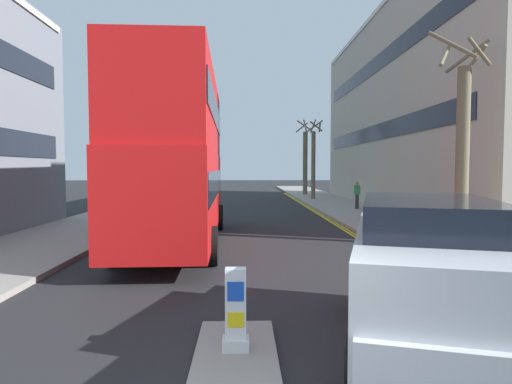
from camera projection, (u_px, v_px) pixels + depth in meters
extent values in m
cube|color=gray|center=(390.00, 225.00, 18.91)|extent=(4.00, 80.00, 0.14)
cube|color=gray|center=(89.00, 226.00, 18.54)|extent=(4.00, 80.00, 0.14)
cube|color=yellow|center=(354.00, 234.00, 16.86)|extent=(0.10, 56.00, 0.01)
cube|color=yellow|center=(350.00, 234.00, 16.86)|extent=(0.10, 56.00, 0.01)
cube|color=gray|center=(236.00, 353.00, 5.87)|extent=(1.10, 2.20, 0.10)
cube|color=silver|center=(236.00, 344.00, 5.86)|extent=(0.36, 0.28, 0.16)
cube|color=white|center=(236.00, 303.00, 5.83)|extent=(0.28, 0.20, 0.95)
cube|color=blue|center=(236.00, 292.00, 5.72)|extent=(0.22, 0.01, 0.26)
cube|color=yellow|center=(236.00, 320.00, 5.74)|extent=(0.22, 0.01, 0.20)
cube|color=red|center=(179.00, 192.00, 14.56)|extent=(2.79, 10.86, 2.60)
cube|color=red|center=(178.00, 116.00, 14.42)|extent=(2.74, 10.65, 2.50)
cube|color=black|center=(179.00, 183.00, 14.55)|extent=(2.81, 10.43, 0.84)
cube|color=black|center=(178.00, 113.00, 14.42)|extent=(2.80, 10.22, 0.80)
cube|color=yellow|center=(193.00, 152.00, 19.84)|extent=(2.00, 0.11, 0.44)
cube|color=maroon|center=(178.00, 76.00, 14.35)|extent=(2.51, 9.78, 0.10)
cylinder|color=black|center=(158.00, 217.00, 17.90)|extent=(0.33, 1.05, 1.04)
cylinder|color=black|center=(219.00, 217.00, 18.04)|extent=(0.33, 1.05, 1.04)
cylinder|color=black|center=(115.00, 247.00, 11.22)|extent=(0.33, 1.05, 1.04)
cylinder|color=black|center=(212.00, 246.00, 11.36)|extent=(0.33, 1.05, 1.04)
cube|color=silver|center=(428.00, 285.00, 5.98)|extent=(3.17, 5.05, 1.50)
cube|color=black|center=(428.00, 226.00, 6.08)|extent=(2.52, 3.42, 0.76)
cube|color=silver|center=(451.00, 363.00, 4.18)|extent=(2.07, 1.64, 0.67)
cube|color=orange|center=(428.00, 281.00, 5.98)|extent=(3.08, 4.69, 0.10)
cylinder|color=black|center=(356.00, 366.00, 4.84)|extent=(0.41, 0.71, 0.68)
cylinder|color=black|center=(475.00, 302.00, 7.18)|extent=(0.41, 0.71, 0.68)
cylinder|color=black|center=(362.00, 294.00, 7.65)|extent=(0.41, 0.71, 0.68)
cylinder|color=#2D2D38|center=(357.00, 202.00, 25.74)|extent=(0.22, 0.22, 0.85)
cube|color=#338C4C|center=(357.00, 190.00, 25.71)|extent=(0.34, 0.22, 0.56)
sphere|color=#9E7051|center=(357.00, 183.00, 25.68)|extent=(0.20, 0.20, 0.20)
cylinder|color=#6B6047|center=(462.00, 155.00, 14.00)|extent=(0.42, 0.42, 5.64)
cylinder|color=#6B6047|center=(477.00, 58.00, 13.91)|extent=(0.28, 0.91, 0.68)
cylinder|color=#6B6047|center=(467.00, 57.00, 14.38)|extent=(1.21, 0.82, 1.00)
cylinder|color=#6B6047|center=(445.00, 56.00, 14.15)|extent=(0.83, 1.09, 0.93)
cylinder|color=#6B6047|center=(453.00, 45.00, 13.32)|extent=(1.06, 1.37, 1.19)
cylinder|color=#6B6047|center=(479.00, 51.00, 13.37)|extent=(1.02, 0.56, 0.80)
cylinder|color=#6B6047|center=(313.00, 165.00, 34.15)|extent=(0.33, 0.33, 5.29)
cylinder|color=#6B6047|center=(320.00, 127.00, 33.96)|extent=(0.21, 1.02, 0.76)
cylinder|color=#6B6047|center=(315.00, 126.00, 34.61)|extent=(1.33, 0.48, 0.99)
cylinder|color=#6B6047|center=(305.00, 125.00, 33.97)|extent=(0.13, 1.40, 1.03)
cylinder|color=#6B6047|center=(316.00, 126.00, 33.51)|extent=(1.05, 0.37, 0.79)
cylinder|color=#6B6047|center=(305.00, 163.00, 39.89)|extent=(0.43, 0.43, 5.74)
cylinder|color=#6B6047|center=(313.00, 126.00, 39.84)|extent=(0.35, 1.50, 1.10)
cylinder|color=#6B6047|center=(302.00, 128.00, 40.26)|extent=(1.22, 0.65, 0.95)
cylinder|color=#6B6047|center=(305.00, 126.00, 39.04)|extent=(1.40, 0.45, 1.04)
cube|color=#B2A893|center=(451.00, 110.00, 27.95)|extent=(10.00, 28.00, 12.63)
cube|color=black|center=(375.00, 65.00, 27.66)|extent=(0.04, 24.64, 1.00)
cube|color=black|center=(374.00, 133.00, 27.89)|extent=(0.04, 24.64, 1.00)
cube|color=silver|center=(376.00, 13.00, 27.48)|extent=(0.12, 26.60, 0.24)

